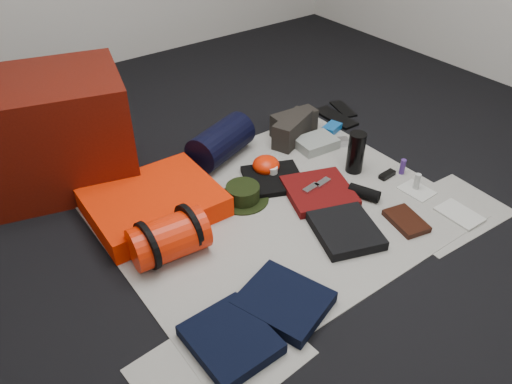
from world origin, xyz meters
TOP-DOWN VIEW (x-y plane):
  - floor at (0.00, 0.00)m, footprint 4.50×4.50m
  - newspaper_mat at (0.00, 0.00)m, footprint 1.60×1.30m
  - newspaper_sheet_front_left at (-0.70, -0.55)m, footprint 0.61×0.44m
  - newspaper_sheet_front_right at (0.65, -0.50)m, footprint 0.60×0.43m
  - red_cabinet at (-0.73, 0.89)m, footprint 0.81×0.73m
  - sleeping_pad at (-0.50, 0.35)m, footprint 0.61×0.51m
  - stuff_sack at (-0.58, 0.03)m, footprint 0.34×0.22m
  - sack_strap_left at (-0.68, 0.03)m, footprint 0.02×0.22m
  - sack_strap_right at (-0.48, 0.03)m, footprint 0.03×0.22m
  - navy_duffel at (0.04, 0.57)m, footprint 0.44×0.33m
  - boonie_brim at (-0.10, 0.17)m, footprint 0.34×0.34m
  - boonie_crown at (-0.10, 0.17)m, footprint 0.17×0.17m
  - hiking_boot_left at (0.48, 0.47)m, footprint 0.33×0.22m
  - hiking_boot_right at (0.54, 0.53)m, footprint 0.29×0.13m
  - flip_flop_left at (0.89, 0.53)m, footprint 0.12×0.31m
  - flip_flop_right at (1.01, 0.58)m, footprint 0.15×0.25m
  - trousers_navy_a at (-0.63, -0.51)m, footprint 0.28×0.32m
  - trousers_navy_b at (-0.36, -0.49)m, footprint 0.37×0.40m
  - trousers_charcoal at (0.13, -0.33)m, footprint 0.36×0.38m
  - black_tshirt at (0.13, 0.21)m, footprint 0.38×0.37m
  - red_shirt at (0.24, -0.03)m, footprint 0.41×0.41m
  - orange_stuff_sack at (0.15, 0.30)m, footprint 0.18×0.18m
  - first_aid_pouch at (0.54, 0.33)m, footprint 0.24×0.19m
  - water_bottle at (0.54, 0.03)m, footprint 0.12×0.12m
  - speaker at (0.41, -0.18)m, footprint 0.12×0.17m
  - compact_camera at (0.67, 0.27)m, footprint 0.12×0.10m
  - cyan_case at (0.75, 0.42)m, footprint 0.14×0.11m
  - toiletry_purple at (0.73, -0.15)m, footprint 0.03×0.03m
  - toiletry_clear at (0.68, -0.29)m, footprint 0.03×0.03m
  - paperback_book at (0.42, -0.44)m, footprint 0.18×0.23m
  - map_booklet at (0.68, -0.55)m, footprint 0.14×0.21m
  - map_printout at (0.67, -0.30)m, footprint 0.13×0.17m
  - sunglasses at (0.64, -0.12)m, footprint 0.10×0.05m
  - key_cluster at (-0.64, -0.60)m, footprint 0.09×0.09m
  - tape_roll at (0.15, 0.24)m, footprint 0.05×0.05m
  - energy_bar_a at (0.20, -0.01)m, footprint 0.10×0.05m
  - energy_bar_b at (0.28, -0.01)m, footprint 0.10×0.05m

SIDE VIEW (x-z plane):
  - floor at x=0.00m, z-range -0.02..0.00m
  - newspaper_sheet_front_left at x=-0.70m, z-range 0.00..0.00m
  - newspaper_sheet_front_right at x=0.65m, z-range 0.00..0.00m
  - newspaper_mat at x=0.00m, z-range 0.00..0.01m
  - flip_flop_right at x=1.01m, z-range 0.00..0.01m
  - flip_flop_left at x=0.89m, z-range 0.00..0.02m
  - map_printout at x=0.67m, z-range 0.01..0.01m
  - boonie_brim at x=-0.10m, z-range 0.01..0.01m
  - map_booklet at x=0.68m, z-range 0.01..0.02m
  - key_cluster at x=-0.64m, z-range 0.01..0.02m
  - sunglasses at x=0.64m, z-range 0.01..0.03m
  - paperback_book at x=0.42m, z-range 0.01..0.03m
  - black_tshirt at x=0.13m, z-range 0.01..0.04m
  - cyan_case at x=0.75m, z-range 0.01..0.04m
  - compact_camera at x=0.67m, z-range 0.01..0.05m
  - red_shirt at x=0.24m, z-range 0.01..0.05m
  - trousers_charcoal at x=0.13m, z-range 0.01..0.05m
  - trousers_navy_a at x=-0.63m, z-range 0.01..0.05m
  - trousers_navy_b at x=-0.36m, z-range 0.01..0.06m
  - first_aid_pouch at x=0.54m, z-range 0.01..0.06m
  - speaker at x=0.41m, z-range 0.01..0.07m
  - toiletry_purple at x=0.73m, z-range 0.01..0.09m
  - boonie_crown at x=-0.10m, z-range 0.01..0.09m
  - toiletry_clear at x=0.68m, z-range 0.01..0.10m
  - tape_roll at x=0.15m, z-range 0.04..0.07m
  - orange_stuff_sack at x=0.15m, z-range 0.01..0.10m
  - energy_bar_a at x=0.20m, z-range 0.05..0.06m
  - energy_bar_b at x=0.28m, z-range 0.05..0.06m
  - sleeping_pad at x=-0.50m, z-range 0.01..0.12m
  - hiking_boot_right at x=0.54m, z-range 0.01..0.15m
  - hiking_boot_left at x=0.48m, z-range 0.01..0.16m
  - stuff_sack at x=-0.58m, z-range 0.01..0.20m
  - navy_duffel at x=0.04m, z-range 0.01..0.21m
  - sack_strap_left at x=-0.68m, z-range 0.01..0.22m
  - sack_strap_right at x=-0.48m, z-range 0.01..0.22m
  - water_bottle at x=0.54m, z-range 0.01..0.23m
  - red_cabinet at x=-0.73m, z-range 0.00..0.57m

